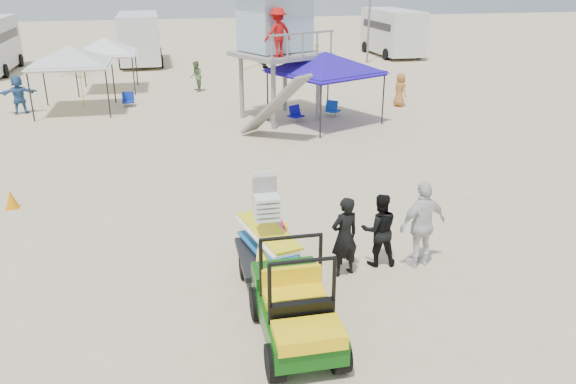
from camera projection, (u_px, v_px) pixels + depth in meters
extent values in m
plane|color=beige|center=(299.00, 322.00, 10.04)|extent=(140.00, 140.00, 0.00)
cube|color=#0B4A0C|center=(296.00, 316.00, 9.31)|extent=(1.21, 2.35, 0.41)
cube|color=yellow|center=(296.00, 303.00, 9.22)|extent=(1.07, 0.68, 0.22)
cylinder|color=black|center=(277.00, 363.00, 8.53)|extent=(0.27, 0.60, 0.59)
cube|color=black|center=(269.00, 256.00, 11.42)|extent=(1.25, 1.79, 0.11)
cylinder|color=black|center=(245.00, 268.00, 11.39)|extent=(0.20, 0.47, 0.46)
imported|color=black|center=(344.00, 237.00, 11.32)|extent=(0.71, 0.55, 1.70)
imported|color=black|center=(379.00, 230.00, 11.74)|extent=(0.86, 0.72, 1.60)
imported|color=silver|center=(422.00, 224.00, 11.64)|extent=(1.18, 0.69, 1.89)
cylinder|color=gray|center=(257.00, 95.00, 22.07)|extent=(0.19, 0.19, 2.60)
cube|color=gray|center=(279.00, 54.00, 22.84)|extent=(4.12, 4.12, 0.17)
cube|color=#A3BFD3|center=(278.00, 23.00, 22.68)|extent=(3.03, 2.88, 2.18)
imported|color=#B20F0F|center=(264.00, 32.00, 21.36)|extent=(1.18, 0.68, 1.82)
cylinder|color=black|center=(295.00, 108.00, 20.99)|extent=(0.06, 0.06, 2.13)
pyramid|color=#230FA6|center=(326.00, 52.00, 22.19)|extent=(4.64, 4.64, 0.80)
cube|color=#230FA6|center=(325.00, 72.00, 22.49)|extent=(4.64, 4.64, 0.18)
cylinder|color=black|center=(31.00, 96.00, 22.99)|extent=(0.06, 0.06, 2.13)
pyramid|color=silver|center=(69.00, 45.00, 24.04)|extent=(3.29, 3.29, 0.80)
cube|color=silver|center=(72.00, 64.00, 24.33)|extent=(3.29, 3.29, 0.18)
cylinder|color=black|center=(77.00, 77.00, 27.53)|extent=(0.06, 0.06, 1.97)
pyramid|color=white|center=(104.00, 37.00, 28.41)|extent=(2.97, 2.97, 0.80)
cube|color=white|center=(106.00, 53.00, 28.71)|extent=(2.97, 2.97, 0.18)
imported|color=yellow|center=(83.00, 88.00, 25.81)|extent=(2.64, 2.64, 1.70)
cone|color=orange|center=(11.00, 199.00, 14.78)|extent=(0.34, 0.34, 0.50)
cube|color=#0D2595|center=(128.00, 102.00, 25.92)|extent=(0.54, 0.50, 0.06)
cube|color=#0D2595|center=(128.00, 96.00, 26.06)|extent=(0.54, 0.18, 0.44)
cylinder|color=#B2B2B7|center=(124.00, 106.00, 25.74)|extent=(0.03, 0.03, 0.20)
cube|color=#0E0D93|center=(296.00, 116.00, 23.35)|extent=(0.71, 0.70, 0.06)
cube|color=#0E0D93|center=(294.00, 110.00, 23.50)|extent=(0.56, 0.41, 0.44)
cylinder|color=#B2B2B7|center=(292.00, 120.00, 23.17)|extent=(0.03, 0.03, 0.20)
cube|color=#1045B0|center=(333.00, 111.00, 24.25)|extent=(0.74, 0.73, 0.06)
cube|color=#1045B0|center=(331.00, 105.00, 24.39)|extent=(0.51, 0.50, 0.44)
cylinder|color=#B2B2B7|center=(329.00, 115.00, 24.06)|extent=(0.03, 0.03, 0.20)
cube|color=silver|center=(140.00, 37.00, 37.30)|extent=(2.50, 6.50, 3.00)
cube|color=black|center=(139.00, 30.00, 37.14)|extent=(2.54, 5.20, 0.50)
cylinder|color=black|center=(121.00, 63.00, 35.65)|extent=(0.25, 0.80, 0.80)
cube|color=silver|center=(276.00, 36.00, 37.84)|extent=(2.50, 7.00, 3.00)
cube|color=black|center=(276.00, 29.00, 37.68)|extent=(2.54, 5.60, 0.50)
cylinder|color=black|center=(265.00, 62.00, 36.05)|extent=(0.25, 0.80, 0.80)
cube|color=silver|center=(392.00, 31.00, 41.10)|extent=(2.50, 6.60, 3.00)
cube|color=black|center=(393.00, 25.00, 40.94)|extent=(2.54, 5.28, 0.50)
cylinder|color=black|center=(386.00, 54.00, 39.42)|extent=(0.25, 0.80, 0.80)
cylinder|color=slate|center=(238.00, 4.00, 33.67)|extent=(0.14, 0.14, 8.00)
cylinder|color=slate|center=(370.00, 1.00, 36.93)|extent=(0.14, 0.14, 8.00)
imported|color=#C5D44F|center=(316.00, 56.00, 35.54)|extent=(0.60, 0.71, 1.67)
imported|color=#62824E|center=(196.00, 76.00, 28.96)|extent=(0.66, 0.81, 1.56)
imported|color=#34619C|center=(19.00, 95.00, 24.39)|extent=(1.63, 0.74, 1.69)
imported|color=#AF6E32|center=(400.00, 90.00, 25.80)|extent=(0.64, 0.84, 1.53)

